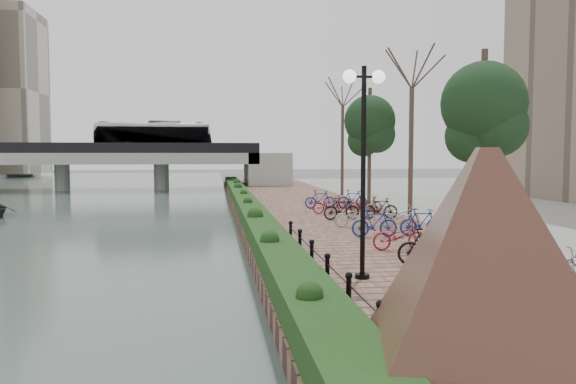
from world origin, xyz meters
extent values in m
plane|color=#59595B|center=(0.00, 0.00, 0.00)|extent=(220.00, 220.00, 0.00)
cube|color=brown|center=(4.00, 17.50, 0.25)|extent=(8.00, 75.00, 0.50)
cube|color=#143513|center=(0.60, 20.00, 0.80)|extent=(1.10, 56.00, 0.60)
cylinder|color=black|center=(1.40, -3.00, 0.85)|extent=(0.10, 0.10, 0.70)
cylinder|color=black|center=(1.40, -1.00, 0.85)|extent=(0.10, 0.10, 0.70)
cylinder|color=black|center=(1.40, 1.00, 0.85)|extent=(0.10, 0.10, 0.70)
cylinder|color=black|center=(1.40, 3.00, 0.85)|extent=(0.10, 0.10, 0.70)
cylinder|color=black|center=(1.40, 5.00, 0.85)|extent=(0.10, 0.10, 0.70)
cylinder|color=black|center=(1.40, 7.00, 0.85)|extent=(0.10, 0.10, 0.70)
cylinder|color=black|center=(1.40, 9.00, 0.85)|extent=(0.10, 0.10, 0.70)
cube|color=#48261F|center=(2.32, -2.44, 0.61)|extent=(3.74, 3.74, 0.22)
pyramid|color=#48261F|center=(2.32, -2.44, 2.15)|extent=(5.75, 5.75, 2.86)
cylinder|color=black|center=(2.43, 3.86, 3.02)|extent=(0.12, 0.12, 5.05)
cylinder|color=black|center=(2.43, 3.86, 5.30)|extent=(0.70, 0.06, 0.06)
sphere|color=white|center=(2.08, 3.86, 5.30)|extent=(0.32, 0.32, 0.32)
sphere|color=white|center=(2.78, 3.86, 5.30)|extent=(0.32, 0.32, 0.32)
imported|color=brown|center=(4.00, 1.44, 1.34)|extent=(0.73, 0.63, 1.69)
imported|color=#9C9CA0|center=(4.60, 2.46, 0.95)|extent=(0.60, 1.71, 0.90)
imported|color=black|center=(4.60, 5.06, 1.00)|extent=(0.47, 1.66, 1.00)
imported|color=maroon|center=(4.60, 7.66, 0.95)|extent=(0.60, 1.72, 0.90)
imported|color=navy|center=(4.60, 10.26, 1.00)|extent=(0.47, 1.66, 1.00)
imported|color=#9C9CA0|center=(4.60, 12.86, 0.95)|extent=(0.60, 1.71, 0.90)
imported|color=black|center=(4.60, 15.46, 1.00)|extent=(0.47, 1.66, 1.00)
imported|color=maroon|center=(4.60, 18.06, 0.95)|extent=(0.60, 1.72, 0.90)
imported|color=navy|center=(4.60, 20.66, 1.00)|extent=(0.47, 1.66, 1.00)
imported|color=#9C9CA0|center=(6.40, 2.46, 0.95)|extent=(0.60, 1.71, 0.90)
imported|color=black|center=(6.40, 5.06, 1.00)|extent=(0.47, 1.66, 1.00)
imported|color=maroon|center=(6.40, 7.66, 0.95)|extent=(0.60, 1.72, 0.90)
imported|color=navy|center=(6.40, 10.26, 1.00)|extent=(0.47, 1.66, 1.00)
imported|color=#9C9CA0|center=(6.40, 12.86, 0.95)|extent=(0.60, 1.71, 0.90)
imported|color=black|center=(6.40, 15.46, 1.00)|extent=(0.47, 1.66, 1.00)
imported|color=maroon|center=(6.40, 18.06, 0.95)|extent=(0.60, 1.72, 0.90)
imported|color=navy|center=(6.40, 20.66, 1.00)|extent=(0.47, 1.66, 1.00)
cube|color=#A7A7A2|center=(-15.00, 45.00, 3.00)|extent=(36.00, 8.00, 1.00)
cube|color=black|center=(-15.00, 41.10, 3.95)|extent=(36.00, 0.15, 0.90)
cube|color=black|center=(-15.00, 48.90, 3.95)|extent=(36.00, 0.15, 0.90)
cylinder|color=#A7A7A2|center=(-15.00, 45.00, 1.25)|extent=(1.40, 1.40, 2.50)
cylinder|color=#A7A7A2|center=(-6.00, 45.00, 1.25)|extent=(1.40, 1.40, 2.50)
imported|color=white|center=(-6.59, 45.00, 5.00)|extent=(2.52, 10.77, 3.00)
camera|label=1|loc=(-1.09, -9.11, 3.51)|focal=35.00mm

